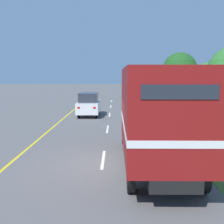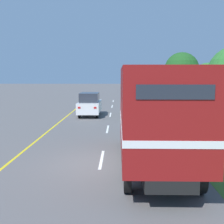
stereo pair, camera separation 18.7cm
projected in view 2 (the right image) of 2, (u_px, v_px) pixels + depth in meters
The scene contains 12 objects.
ground_plane at pixel (101, 164), 11.17m from camera, with size 200.00×200.00×0.00m, color #5B5959.
edge_line_yellow at pixel (68, 115), 24.58m from camera, with size 0.12×58.48×0.01m, color yellow.
centre_dash_near at pixel (102, 159), 11.74m from camera, with size 0.12×2.60×0.01m, color white.
centre_dash_mid_a at pixel (108, 129), 18.28m from camera, with size 0.12×2.60×0.01m, color white.
centre_dash_mid_b at pixel (110, 115), 24.82m from camera, with size 0.12×2.60×0.01m, color white.
centre_dash_far at pixel (112, 106), 31.36m from camera, with size 0.12×2.60×0.01m, color white.
centre_dash_farthest at pixel (113, 101), 37.90m from camera, with size 0.12×2.60×0.01m, color white.
horse_trailer_truck at pixel (155, 113), 10.53m from camera, with size 2.54×8.10×3.75m.
lead_car_white at pixel (90, 104), 24.10m from camera, with size 1.80×4.14×1.99m.
highway_sign at pixel (192, 103), 19.48m from camera, with size 2.22×0.09×2.64m.
roadside_tree_mid at pixel (208, 79), 31.44m from camera, with size 3.60×3.60×4.87m.
roadside_tree_far at pixel (182, 70), 37.58m from camera, with size 4.59×4.59×6.51m.
Camera 2 is at (0.69, -10.79, 3.51)m, focal length 45.00 mm.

